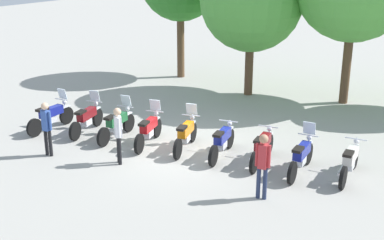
{
  "coord_description": "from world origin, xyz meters",
  "views": [
    {
      "loc": [
        8.7,
        -12.29,
        6.19
      ],
      "look_at": [
        0.0,
        0.5,
        0.9
      ],
      "focal_mm": 47.73,
      "sensor_mm": 36.0,
      "label": 1
    }
  ],
  "objects": [
    {
      "name": "motorcycle_5",
      "position": [
        1.24,
        0.33,
        0.5
      ],
      "size": [
        0.71,
        2.16,
        0.99
      ],
      "rotation": [
        0.0,
        0.0,
        1.78
      ],
      "color": "black",
      "rests_on": "ground_plane"
    },
    {
      "name": "person_1",
      "position": [
        -1.01,
        -1.87,
        1.03
      ],
      "size": [
        0.36,
        0.32,
        1.74
      ],
      "rotation": [
        0.0,
        0.0,
        4.03
      ],
      "color": "black",
      "rests_on": "ground_plane"
    },
    {
      "name": "motorcycle_4",
      "position": [
        -0.01,
        0.17,
        0.52
      ],
      "size": [
        0.84,
        2.12,
        1.37
      ],
      "rotation": [
        0.0,
        0.0,
        1.87
      ],
      "color": "black",
      "rests_on": "ground_plane"
    },
    {
      "name": "tree_1",
      "position": [
        -1.42,
        6.97,
        4.06
      ],
      "size": [
        4.32,
        4.32,
        6.24
      ],
      "color": "brown",
      "rests_on": "ground_plane"
    },
    {
      "name": "motorcycle_2",
      "position": [
        -2.5,
        -0.32,
        0.52
      ],
      "size": [
        0.63,
        2.18,
        1.37
      ],
      "rotation": [
        0.0,
        0.0,
        1.73
      ],
      "color": "black",
      "rests_on": "ground_plane"
    },
    {
      "name": "motorcycle_7",
      "position": [
        3.74,
        0.56,
        0.52
      ],
      "size": [
        0.62,
        2.19,
        1.37
      ],
      "rotation": [
        0.0,
        0.0,
        1.67
      ],
      "color": "black",
      "rests_on": "ground_plane"
    },
    {
      "name": "motorcycle_6",
      "position": [
        2.49,
        0.58,
        0.5
      ],
      "size": [
        0.66,
        2.17,
        0.99
      ],
      "rotation": [
        0.0,
        0.0,
        1.75
      ],
      "color": "black",
      "rests_on": "ground_plane"
    },
    {
      "name": "person_2",
      "position": [
        3.52,
        -1.5,
        1.04
      ],
      "size": [
        0.41,
        0.27,
        1.76
      ],
      "rotation": [
        0.0,
        0.0,
        1.76
      ],
      "color": "#232D4C",
      "rests_on": "ground_plane"
    },
    {
      "name": "motorcycle_8",
      "position": [
        4.98,
        1.03,
        0.5
      ],
      "size": [
        0.62,
        2.19,
        0.99
      ],
      "rotation": [
        0.0,
        0.0,
        1.68
      ],
      "color": "black",
      "rests_on": "ground_plane"
    },
    {
      "name": "person_0",
      "position": [
        -3.24,
        -2.65,
        1.01
      ],
      "size": [
        0.41,
        0.24,
        1.72
      ],
      "rotation": [
        0.0,
        0.0,
        4.8
      ],
      "color": "black",
      "rests_on": "ground_plane"
    },
    {
      "name": "motorcycle_3",
      "position": [
        -1.26,
        -0.16,
        0.52
      ],
      "size": [
        0.84,
        2.12,
        1.37
      ],
      "rotation": [
        0.0,
        0.0,
        1.87
      ],
      "color": "black",
      "rests_on": "ground_plane"
    },
    {
      "name": "ground_plane",
      "position": [
        0.0,
        0.0,
        0.0
      ],
      "size": [
        80.0,
        80.0,
        0.0
      ],
      "primitive_type": "plane",
      "color": "#9E9B93"
    },
    {
      "name": "motorcycle_0",
      "position": [
        -5.0,
        -0.98,
        0.52
      ],
      "size": [
        0.62,
        2.19,
        1.37
      ],
      "rotation": [
        0.0,
        0.0,
        1.64
      ],
      "color": "black",
      "rests_on": "ground_plane"
    },
    {
      "name": "motorcycle_1",
      "position": [
        -3.76,
        -0.48,
        0.52
      ],
      "size": [
        0.81,
        2.14,
        1.37
      ],
      "rotation": [
        0.0,
        0.0,
        1.84
      ],
      "color": "black",
      "rests_on": "ground_plane"
    }
  ]
}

